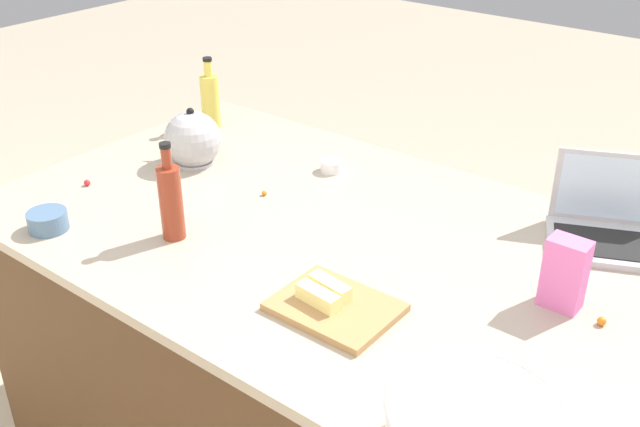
% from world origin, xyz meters
% --- Properties ---
extents(island_counter, '(1.85, 1.13, 0.90)m').
position_xyz_m(island_counter, '(0.00, 0.00, 0.45)').
color(island_counter, '#4C331E').
rests_on(island_counter, ground).
extents(laptop, '(0.37, 0.34, 0.22)m').
position_xyz_m(laptop, '(-0.63, -0.42, 0.95)').
color(laptop, '#B7B7BC').
rests_on(laptop, island_counter).
extents(bottle_soy, '(0.06, 0.06, 0.27)m').
position_xyz_m(bottle_soy, '(0.28, 0.27, 1.01)').
color(bottle_soy, maroon).
rests_on(bottle_soy, island_counter).
extents(bottle_oil, '(0.07, 0.07, 0.25)m').
position_xyz_m(bottle_oil, '(0.76, -0.35, 1.00)').
color(bottle_oil, '#DBC64C').
rests_on(bottle_oil, island_counter).
extents(kettle, '(0.21, 0.18, 0.20)m').
position_xyz_m(kettle, '(0.58, -0.09, 0.98)').
color(kettle, '#ADADB2').
rests_on(kettle, island_counter).
extents(cutting_board, '(0.27, 0.21, 0.02)m').
position_xyz_m(cutting_board, '(-0.25, 0.27, 0.91)').
color(cutting_board, '#AD7F4C').
rests_on(cutting_board, island_counter).
extents(butter_stick_left, '(0.11, 0.05, 0.04)m').
position_xyz_m(butter_stick_left, '(-0.22, 0.24, 0.94)').
color(butter_stick_left, '#F4E58C').
rests_on(butter_stick_left, cutting_board).
extents(butter_stick_right, '(0.11, 0.05, 0.04)m').
position_xyz_m(butter_stick_right, '(-0.22, 0.29, 0.94)').
color(butter_stick_right, '#F4E58C').
rests_on(butter_stick_right, cutting_board).
extents(ramekin_small, '(0.11, 0.11, 0.05)m').
position_xyz_m(ramekin_small, '(0.57, 0.45, 0.93)').
color(ramekin_small, slate).
rests_on(ramekin_small, island_counter).
extents(ramekin_medium, '(0.07, 0.07, 0.04)m').
position_xyz_m(ramekin_medium, '(0.20, -0.31, 0.92)').
color(ramekin_medium, white).
rests_on(ramekin_medium, island_counter).
extents(candy_bag, '(0.09, 0.06, 0.17)m').
position_xyz_m(candy_bag, '(-0.64, -0.06, 0.99)').
color(candy_bag, pink).
rests_on(candy_bag, island_counter).
extents(candy_0, '(0.02, 0.02, 0.02)m').
position_xyz_m(candy_0, '(0.72, 0.22, 0.91)').
color(candy_0, red).
rests_on(candy_0, island_counter).
extents(candy_1, '(0.02, 0.02, 0.02)m').
position_xyz_m(candy_1, '(0.25, -0.06, 0.91)').
color(candy_1, orange).
rests_on(candy_1, island_counter).
extents(candy_2, '(0.02, 0.02, 0.02)m').
position_xyz_m(candy_2, '(-0.74, -0.05, 0.91)').
color(candy_2, orange).
rests_on(candy_2, island_counter).
extents(candy_3, '(0.02, 0.02, 0.02)m').
position_xyz_m(candy_3, '(-0.64, -0.14, 0.91)').
color(candy_3, blue).
rests_on(candy_3, island_counter).
extents(candy_5, '(0.02, 0.02, 0.02)m').
position_xyz_m(candy_5, '(0.44, 0.11, 0.91)').
color(candy_5, red).
rests_on(candy_5, island_counter).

